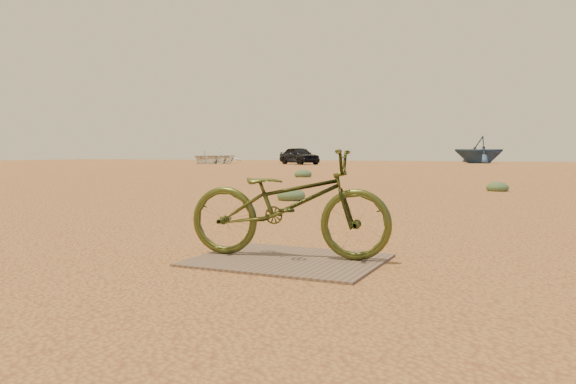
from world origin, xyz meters
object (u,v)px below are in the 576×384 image
at_px(boat_near_left, 212,157).
at_px(boat_far_left, 479,150).
at_px(plywood_board, 288,260).
at_px(bicycle, 289,203).
at_px(car, 299,156).

height_order(boat_near_left, boat_far_left, boat_far_left).
distance_m(plywood_board, bicycle, 0.49).
bearing_deg(boat_far_left, plywood_board, -30.91).
distance_m(car, boat_near_left, 8.43).
height_order(bicycle, boat_near_left, boat_near_left).
relative_size(plywood_board, bicycle, 0.88).
relative_size(bicycle, boat_far_left, 0.38).
distance_m(bicycle, car, 40.68).
height_order(car, boat_near_left, car).
height_order(plywood_board, car, car).
height_order(plywood_board, boat_far_left, boat_far_left).
relative_size(bicycle, boat_near_left, 0.33).
bearing_deg(boat_near_left, car, -2.17).
distance_m(bicycle, boat_far_left, 48.61).
bearing_deg(boat_far_left, boat_near_left, -97.54).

